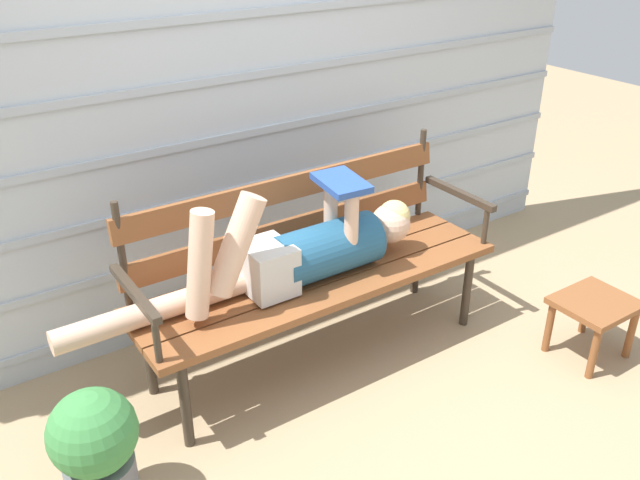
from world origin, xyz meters
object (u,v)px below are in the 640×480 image
(footstool, at_px, (594,311))
(potted_plant, at_px, (96,449))
(park_bench, at_px, (311,259))
(reclining_person, at_px, (300,252))

(footstool, distance_m, potted_plant, 2.28)
(footstool, relative_size, potted_plant, 0.69)
(footstool, xyz_separation_m, potted_plant, (-2.25, 0.39, 0.04))
(park_bench, height_order, footstool, park_bench)
(footstool, bearing_deg, park_bench, 144.19)
(park_bench, bearing_deg, reclining_person, -145.70)
(reclining_person, xyz_separation_m, footstool, (1.20, -0.71, -0.36))
(park_bench, distance_m, potted_plant, 1.24)
(park_bench, relative_size, reclining_person, 1.05)
(potted_plant, bearing_deg, footstool, -9.95)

